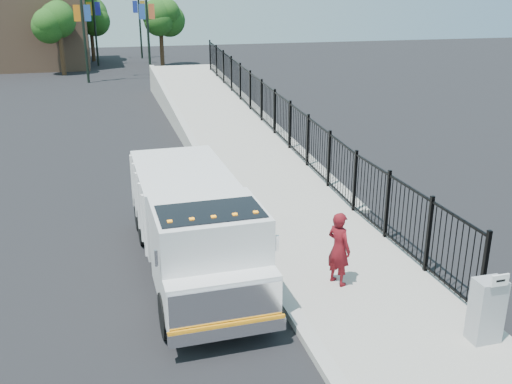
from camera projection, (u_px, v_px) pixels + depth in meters
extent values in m
plane|color=black|center=(280.00, 295.00, 12.48)|extent=(120.00, 120.00, 0.00)
cube|color=#9E998E|center=(405.00, 329.00, 11.12)|extent=(3.55, 12.00, 0.12)
cube|color=#ADAAA3|center=(312.00, 344.00, 10.63)|extent=(0.30, 12.00, 0.16)
cube|color=#9E998E|center=(222.00, 128.00, 27.55)|extent=(3.95, 24.06, 3.19)
cube|color=black|center=(274.00, 126.00, 23.97)|extent=(0.10, 28.00, 1.80)
cube|color=black|center=(192.00, 249.00, 13.56)|extent=(1.01, 6.18, 0.20)
cube|color=white|center=(209.00, 250.00, 11.37)|extent=(2.16, 2.03, 1.81)
cube|color=white|center=(222.00, 298.00, 10.50)|extent=(2.14, 0.67, 0.91)
cube|color=silver|center=(226.00, 307.00, 10.20)|extent=(2.08, 0.11, 0.77)
cube|color=silver|center=(228.00, 331.00, 10.28)|extent=(2.18, 0.20, 0.25)
cube|color=orange|center=(228.00, 324.00, 10.24)|extent=(2.17, 0.08, 0.05)
cube|color=black|center=(211.00, 229.00, 10.99)|extent=(2.01, 1.21, 0.77)
cube|color=white|center=(182.00, 197.00, 14.33)|extent=(2.24, 3.84, 1.54)
cube|color=silver|center=(156.00, 258.00, 10.12)|extent=(0.06, 0.06, 0.32)
cube|color=silver|center=(277.00, 243.00, 10.72)|extent=(0.06, 0.06, 0.32)
cube|color=orange|center=(170.00, 222.00, 10.36)|extent=(0.09, 0.07, 0.05)
cube|color=orange|center=(192.00, 219.00, 10.47)|extent=(0.09, 0.07, 0.05)
cube|color=orange|center=(214.00, 217.00, 10.57)|extent=(0.09, 0.07, 0.05)
cube|color=orange|center=(235.00, 215.00, 10.68)|extent=(0.09, 0.07, 0.05)
cube|color=orange|center=(256.00, 213.00, 10.79)|extent=(0.09, 0.07, 0.05)
cylinder|color=black|center=(168.00, 315.00, 10.87)|extent=(0.31, 0.91, 0.91)
cylinder|color=black|center=(264.00, 301.00, 11.37)|extent=(0.31, 0.91, 0.91)
cylinder|color=black|center=(144.00, 227.00, 14.88)|extent=(0.31, 0.91, 0.91)
cylinder|color=black|center=(216.00, 220.00, 15.39)|extent=(0.31, 0.91, 0.91)
cylinder|color=black|center=(141.00, 214.00, 15.79)|extent=(0.31, 0.91, 0.91)
cylinder|color=black|center=(208.00, 207.00, 16.29)|extent=(0.31, 0.91, 0.91)
imported|color=maroon|center=(339.00, 249.00, 12.48)|extent=(0.62, 0.73, 1.69)
cube|color=gray|center=(486.00, 310.00, 10.48)|extent=(0.55, 0.40, 1.25)
cube|color=white|center=(500.00, 280.00, 10.04)|extent=(0.35, 0.04, 0.22)
cylinder|color=black|center=(83.00, 25.00, 39.74)|extent=(0.18, 0.18, 8.00)
cube|color=#264B90|center=(87.00, 13.00, 39.56)|extent=(0.45, 0.04, 1.10)
cube|color=orange|center=(77.00, 13.00, 39.38)|extent=(0.45, 0.04, 1.10)
cylinder|color=black|center=(147.00, 23.00, 42.60)|extent=(0.18, 0.18, 8.00)
cube|color=#D75D2E|center=(152.00, 11.00, 42.42)|extent=(0.45, 0.04, 1.10)
cube|color=#2A51A1|center=(142.00, 12.00, 42.24)|extent=(0.45, 0.04, 1.10)
cylinder|color=black|center=(94.00, 18.00, 48.94)|extent=(0.18, 0.18, 8.00)
cube|color=#25299E|center=(98.00, 9.00, 48.76)|extent=(0.45, 0.04, 1.10)
cube|color=gold|center=(89.00, 9.00, 48.59)|extent=(0.45, 0.04, 1.10)
cylinder|color=black|center=(139.00, 16.00, 54.37)|extent=(0.18, 0.18, 8.00)
cube|color=gold|center=(143.00, 7.00, 54.19)|extent=(0.45, 0.04, 1.10)
cube|color=#20339D|center=(135.00, 7.00, 54.01)|extent=(0.45, 0.04, 1.10)
cylinder|color=#382314|center=(62.00, 54.00, 44.22)|extent=(0.36, 0.36, 3.20)
sphere|color=#194714|center=(59.00, 22.00, 43.41)|extent=(2.82, 2.82, 2.82)
cylinder|color=#382314|center=(162.00, 47.00, 49.46)|extent=(0.36, 0.36, 3.20)
sphere|color=#194714|center=(160.00, 19.00, 48.65)|extent=(2.56, 2.56, 2.56)
cylinder|color=#382314|center=(92.00, 44.00, 53.05)|extent=(0.36, 0.36, 3.20)
sphere|color=#194714|center=(90.00, 17.00, 52.25)|extent=(3.25, 3.25, 3.25)
cube|color=#8C664C|center=(26.00, 18.00, 48.89)|extent=(10.00, 10.00, 8.00)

